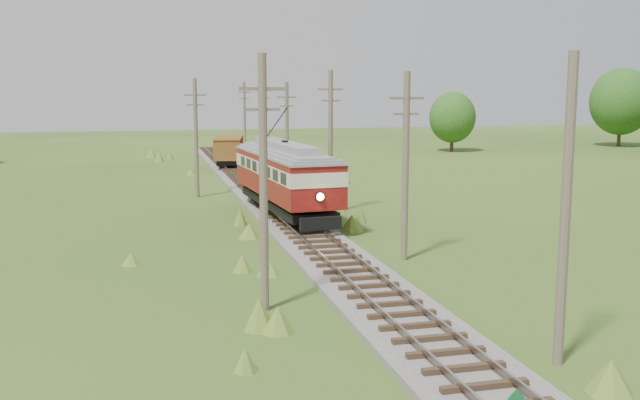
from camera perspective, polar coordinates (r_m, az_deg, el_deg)
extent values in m
cube|color=#605B54|center=(47.57, -3.82, -0.47)|extent=(3.60, 96.00, 0.25)
cube|color=#726659|center=(47.39, -4.67, -0.07)|extent=(0.08, 96.00, 0.17)
cube|color=#726659|center=(47.64, -2.97, -0.01)|extent=(0.08, 96.00, 0.17)
cube|color=#2D2116|center=(47.54, -3.82, -0.22)|extent=(2.40, 96.00, 0.16)
cube|color=#186C33|center=(17.32, 15.41, -15.05)|extent=(0.45, 0.03, 0.45)
cube|color=black|center=(43.13, -2.80, -0.16)|extent=(3.57, 12.38, 0.50)
cube|color=#650E0D|center=(42.97, -2.81, 1.30)|extent=(4.12, 13.48, 1.22)
cube|color=beige|center=(42.86, -2.82, 2.62)|extent=(4.15, 13.54, 0.77)
cube|color=black|center=(42.86, -2.82, 2.62)|extent=(4.14, 12.95, 0.61)
cube|color=#650E0D|center=(42.80, -2.82, 3.35)|extent=(4.12, 13.48, 0.33)
cube|color=gray|center=(42.77, -2.83, 3.84)|extent=(4.19, 13.61, 0.42)
cube|color=gray|center=(42.74, -2.83, 4.34)|extent=(2.16, 10.03, 0.44)
sphere|color=#FFF2BF|center=(36.59, 0.02, 0.26)|extent=(0.40, 0.40, 0.40)
cylinder|color=black|center=(44.58, -3.53, 6.13)|extent=(0.47, 5.14, 2.13)
cylinder|color=black|center=(38.15, -1.97, -1.42)|extent=(0.20, 0.89, 0.89)
cylinder|color=black|center=(38.65, 0.39, -1.28)|extent=(0.20, 0.89, 0.89)
cylinder|color=black|center=(47.75, -5.38, 0.62)|extent=(0.20, 0.89, 0.89)
cylinder|color=black|center=(48.15, -3.45, 0.71)|extent=(0.20, 0.89, 0.89)
cube|color=black|center=(71.53, -7.28, 3.21)|extent=(3.18, 7.18, 0.48)
cube|color=brown|center=(71.42, -7.30, 4.17)|extent=(3.80, 8.03, 1.93)
cube|color=brown|center=(71.35, -7.31, 4.98)|extent=(3.88, 8.19, 0.12)
cylinder|color=black|center=(69.27, -7.99, 3.06)|extent=(0.25, 0.78, 0.77)
cylinder|color=black|center=(69.18, -6.79, 3.07)|extent=(0.25, 0.78, 0.77)
cylinder|color=black|center=(73.87, -7.74, 3.42)|extent=(0.25, 0.78, 0.77)
cylinder|color=black|center=(73.78, -6.62, 3.43)|extent=(0.25, 0.78, 0.77)
cone|color=gray|center=(62.04, -2.35, 2.14)|extent=(3.13, 3.13, 1.17)
cone|color=gray|center=(61.28, -1.45, 1.83)|extent=(1.76, 1.76, 0.68)
cylinder|color=brown|center=(20.87, 19.04, -0.95)|extent=(0.30, 0.30, 8.80)
cylinder|color=brown|center=(32.52, 6.86, 2.62)|extent=(0.30, 0.30, 8.60)
cube|color=brown|center=(32.34, 6.96, 8.09)|extent=(1.60, 0.12, 0.12)
cube|color=brown|center=(32.36, 6.94, 6.85)|extent=(1.20, 0.10, 0.10)
cylinder|color=brown|center=(44.82, 0.85, 4.62)|extent=(0.30, 0.30, 9.00)
cube|color=brown|center=(44.71, 0.86, 8.84)|extent=(1.60, 0.12, 0.12)
cube|color=brown|center=(44.71, 0.86, 7.94)|extent=(1.20, 0.10, 0.10)
cylinder|color=brown|center=(57.44, -2.66, 5.23)|extent=(0.30, 0.30, 8.40)
cube|color=brown|center=(57.34, -2.68, 8.22)|extent=(1.60, 0.12, 0.12)
cube|color=brown|center=(57.35, -2.68, 7.52)|extent=(1.20, 0.10, 0.10)
cylinder|color=brown|center=(70.27, -4.42, 6.06)|extent=(0.30, 0.30, 8.90)
cube|color=brown|center=(70.20, -4.45, 8.71)|extent=(1.60, 0.12, 0.12)
cube|color=brown|center=(70.20, -4.45, 8.14)|extent=(1.20, 0.10, 0.10)
cylinder|color=brown|center=(83.09, -6.05, 6.39)|extent=(0.30, 0.30, 8.70)
cube|color=brown|center=(83.02, -6.09, 8.56)|extent=(1.60, 0.12, 0.12)
cube|color=brown|center=(83.02, -6.08, 8.08)|extent=(1.20, 0.10, 0.10)
cylinder|color=brown|center=(24.77, -4.54, 1.21)|extent=(0.30, 0.30, 9.00)
cube|color=brown|center=(24.56, -4.63, 8.86)|extent=(1.60, 0.12, 0.12)
cube|color=brown|center=(24.57, -4.61, 7.23)|extent=(1.20, 0.10, 0.10)
cylinder|color=brown|center=(52.48, -9.88, 4.88)|extent=(0.30, 0.30, 8.60)
cube|color=brown|center=(52.37, -9.97, 8.27)|extent=(1.60, 0.12, 0.12)
cube|color=brown|center=(52.37, -9.95, 7.50)|extent=(1.20, 0.10, 0.10)
cylinder|color=#38281C|center=(107.66, 22.81, 4.93)|extent=(0.50, 0.50, 3.60)
ellipsoid|color=#1E5218|center=(107.51, 22.95, 7.27)|extent=(8.40, 8.40, 9.24)
cylinder|color=#38281C|center=(92.71, 10.49, 4.62)|extent=(0.50, 0.50, 2.52)
ellipsoid|color=#1E5218|center=(92.55, 10.55, 6.52)|extent=(5.88, 5.88, 6.47)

